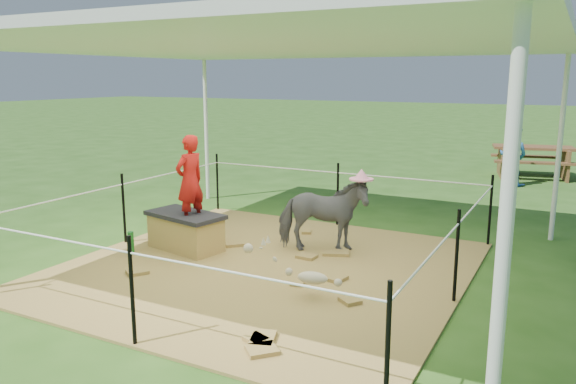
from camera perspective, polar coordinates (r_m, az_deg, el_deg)
The scene contains 13 objects.
ground at distance 6.89m, azimuth -2.35°, elevation -7.84°, with size 90.00×90.00×0.00m, color #2D5919.
hay_patch at distance 6.88m, azimuth -2.35°, elevation -7.73°, with size 4.60×4.60×0.03m, color brown.
canopy_tent at distance 6.50m, azimuth -2.55°, elevation 15.12°, with size 6.30×6.30×2.90m.
rope_fence at distance 6.70m, azimuth -2.39°, elevation -2.65°, with size 4.54×4.54×1.00m.
straw_bale at distance 7.62m, azimuth -10.35°, elevation -4.12°, with size 1.00×0.50×0.44m, color #B68B42.
dark_cloth at distance 7.56m, azimuth -10.42°, elevation -2.30°, with size 1.06×0.55×0.06m, color black.
woman at distance 7.38m, azimuth -9.97°, elevation 1.90°, with size 0.44×0.29×1.19m, color red.
green_bottle at distance 7.67m, azimuth -15.66°, elevation -4.92°, with size 0.08×0.08×0.28m, color #197022.
pony at distance 7.33m, azimuth 3.53°, elevation -2.38°, with size 0.53×1.17×0.99m, color #535359.
pink_hat at distance 7.21m, azimuth 3.58°, elevation 1.98°, with size 0.31×0.31×0.14m, color pink.
foal at distance 5.88m, azimuth 2.52°, elevation -8.44°, with size 0.89×0.50×0.50m, color beige, non-canonical shape.
picnic_table_near at distance 14.19m, azimuth 23.54°, elevation 2.84°, with size 1.73×1.25×0.72m, color brown.
distant_person at distance 12.94m, azimuth 21.87°, elevation 3.41°, with size 0.61×0.48×1.26m, color #2D61AA.
Camera 1 is at (3.27, -5.61, 2.30)m, focal length 35.00 mm.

